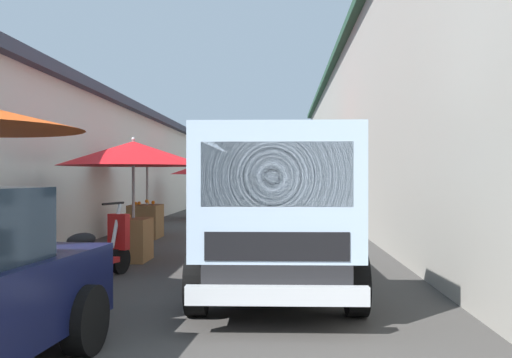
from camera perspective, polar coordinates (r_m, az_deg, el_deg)
The scene contains 10 objects.
ground at distance 15.11m, azimuth -1.96°, elevation -5.59°, with size 90.00×90.00×0.00m, color #3D3A38.
building_left_whitewash at distance 19.04m, azimuth -22.33°, elevation 1.30°, with size 49.80×7.50×3.77m.
building_right_concrete at distance 18.19m, azimuth 20.79°, elevation 5.22°, with size 49.80×7.50×6.22m.
fruit_stall_mid_lane at distance 10.40m, azimuth -12.54°, elevation 1.71°, with size 2.75×2.75×2.26m.
fruit_stall_near_right at distance 17.72m, azimuth 2.83°, elevation 0.90°, with size 2.41×2.41×2.30m.
fruit_stall_far_left at distance 20.33m, azimuth -5.36°, elevation 0.51°, with size 2.49×2.49×2.14m.
fruit_stall_near_left at distance 14.11m, azimuth -11.18°, elevation 1.16°, with size 2.64×2.64×2.32m.
delivery_truck at distance 6.78m, azimuth 2.05°, elevation -3.92°, with size 4.95×2.05×2.08m.
vendor_by_crates at distance 15.92m, azimuth 7.06°, elevation -1.93°, with size 0.24×0.64×1.62m.
parked_scooter at distance 8.53m, azimuth -16.04°, elevation -7.08°, with size 1.65×0.64×1.14m.
Camera 1 is at (-1.48, -1.25, 1.53)m, focal length 38.80 mm.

